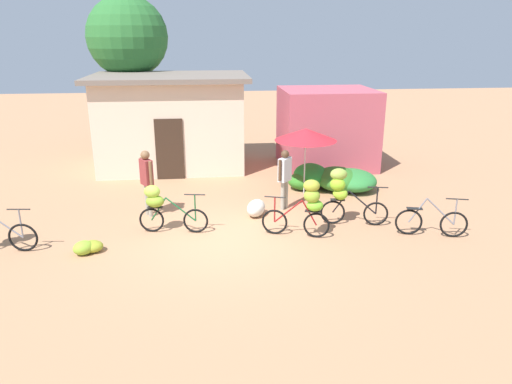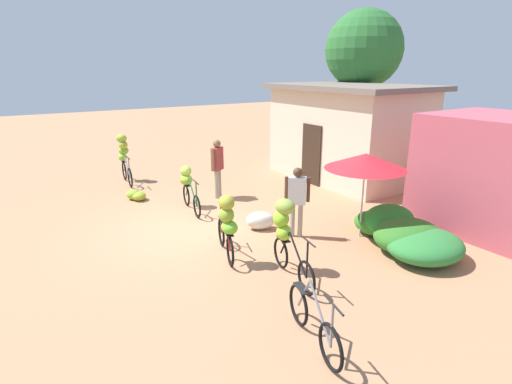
# 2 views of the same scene
# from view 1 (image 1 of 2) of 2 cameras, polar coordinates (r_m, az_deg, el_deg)

# --- Properties ---
(ground_plane) EXTENTS (60.00, 60.00, 0.00)m
(ground_plane) POSITION_cam_1_polar(r_m,az_deg,el_deg) (11.33, -3.90, -5.64)
(ground_plane) COLOR #AF7C57
(building_low) EXTENTS (5.38, 3.73, 3.24)m
(building_low) POSITION_cam_1_polar(r_m,az_deg,el_deg) (17.38, -10.01, 8.28)
(building_low) COLOR beige
(building_low) RESTS_ON ground
(shop_pink) EXTENTS (3.20, 2.80, 2.74)m
(shop_pink) POSITION_cam_1_polar(r_m,az_deg,el_deg) (17.48, 8.35, 7.53)
(shop_pink) COLOR #B54E5D
(shop_pink) RESTS_ON ground
(tree_behind_building) EXTENTS (3.02, 3.02, 5.97)m
(tree_behind_building) POSITION_cam_1_polar(r_m,az_deg,el_deg) (19.52, -15.03, 17.30)
(tree_behind_building) COLOR brown
(tree_behind_building) RESTS_ON ground
(hedge_bush_front_left) EXTENTS (1.05, 0.88, 0.54)m
(hedge_bush_front_left) POSITION_cam_1_polar(r_m,az_deg,el_deg) (14.86, 5.81, 1.32)
(hedge_bush_front_left) COLOR #307824
(hedge_bush_front_left) RESTS_ON ground
(hedge_bush_front_right) EXTENTS (1.08, 1.27, 0.74)m
(hedge_bush_front_right) POSITION_cam_1_polar(r_m,az_deg,el_deg) (15.06, 6.53, 1.94)
(hedge_bush_front_right) COLOR #25892D
(hedge_bush_front_right) RESTS_ON ground
(hedge_bush_mid) EXTENTS (1.32, 1.55, 0.68)m
(hedge_bush_mid) POSITION_cam_1_polar(r_m,az_deg,el_deg) (14.95, 9.65, 1.56)
(hedge_bush_mid) COLOR #307126
(hedge_bush_mid) RESTS_ON ground
(hedge_bush_by_door) EXTENTS (1.46, 1.68, 0.61)m
(hedge_bush_by_door) POSITION_cam_1_polar(r_m,az_deg,el_deg) (15.05, 11.37, 1.41)
(hedge_bush_by_door) COLOR #2E7C37
(hedge_bush_by_door) RESTS_ON ground
(market_umbrella) EXTENTS (1.81, 1.81, 1.98)m
(market_umbrella) POSITION_cam_1_polar(r_m,az_deg,el_deg) (14.09, 5.93, 6.81)
(market_umbrella) COLOR beige
(market_umbrella) RESTS_ON ground
(bicycle_near_pile) EXTENTS (1.67, 0.44, 1.18)m
(bicycle_near_pile) POSITION_cam_1_polar(r_m,az_deg,el_deg) (11.68, -11.27, -1.46)
(bicycle_near_pile) COLOR black
(bicycle_near_pile) RESTS_ON ground
(bicycle_center_loaded) EXTENTS (1.56, 0.63, 1.43)m
(bicycle_center_loaded) POSITION_cam_1_polar(r_m,az_deg,el_deg) (11.20, 6.13, -1.40)
(bicycle_center_loaded) COLOR black
(bicycle_center_loaded) RESTS_ON ground
(bicycle_by_shop) EXTENTS (1.66, 0.49, 1.45)m
(bicycle_by_shop) POSITION_cam_1_polar(r_m,az_deg,el_deg) (12.07, 10.31, 0.08)
(bicycle_by_shop) COLOR black
(bicycle_by_shop) RESTS_ON ground
(bicycle_rightmost) EXTENTS (1.62, 0.48, 0.97)m
(bicycle_rightmost) POSITION_cam_1_polar(r_m,az_deg,el_deg) (12.11, 20.11, -3.36)
(bicycle_rightmost) COLOR black
(bicycle_rightmost) RESTS_ON ground
(banana_pile_on_ground) EXTENTS (0.72, 0.63, 0.31)m
(banana_pile_on_ground) POSITION_cam_1_polar(r_m,az_deg,el_deg) (11.21, -19.36, -6.19)
(banana_pile_on_ground) COLOR #8AB131
(banana_pile_on_ground) RESTS_ON ground
(produce_sack) EXTENTS (0.71, 0.82, 0.44)m
(produce_sack) POSITION_cam_1_polar(r_m,az_deg,el_deg) (12.64, 0.01, -1.92)
(produce_sack) COLOR silver
(produce_sack) RESTS_ON ground
(person_vendor) EXTENTS (0.38, 0.51, 1.76)m
(person_vendor) POSITION_cam_1_polar(r_m,az_deg,el_deg) (12.71, -12.86, 1.85)
(person_vendor) COLOR gray
(person_vendor) RESTS_ON ground
(person_bystander) EXTENTS (0.41, 0.46, 1.66)m
(person_bystander) POSITION_cam_1_polar(r_m,az_deg,el_deg) (12.93, 3.43, 2.23)
(person_bystander) COLOR gray
(person_bystander) RESTS_ON ground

